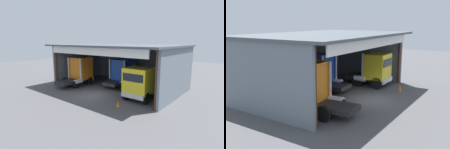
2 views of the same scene
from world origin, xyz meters
The scene contains 8 objects.
ground_plane centered at (0.00, 0.00, 0.00)m, with size 80.00×80.00×0.00m, color #4C4C4F.
workshop_shed centered at (0.00, 5.36, 3.79)m, with size 15.58×10.11×5.43m.
truck_orange_right_bay centered at (-4.93, 2.22, 1.88)m, with size 2.91×5.09×3.68m.
truck_blue_yard_outside centered at (0.01, 5.17, 1.85)m, with size 2.82×4.41×3.62m.
truck_yellow_left_bay centered at (4.67, 1.75, 1.73)m, with size 2.77×4.45×3.39m.
oil_drum centered at (-2.21, 8.02, 0.43)m, with size 0.58×0.58×0.87m, color #B21E19.
tool_cart centered at (2.23, 8.07, 0.50)m, with size 0.90×0.60×1.00m, color red.
traffic_cone centered at (4.19, -1.10, 0.28)m, with size 0.36×0.36×0.56m, color orange.
Camera 2 is at (-18.98, -9.04, 6.55)m, focal length 41.56 mm.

